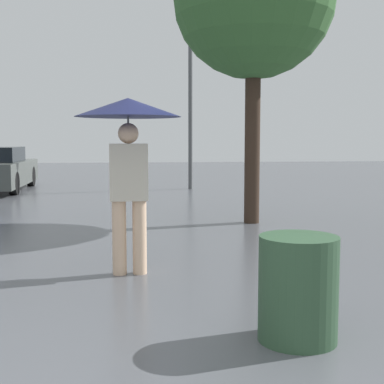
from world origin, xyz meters
name	(u,v)px	position (x,y,z in m)	size (l,w,h in m)	color
pedestrian	(128,132)	(0.12, 3.67, 1.42)	(1.05, 1.05, 1.76)	beige
street_lamp	(190,76)	(1.92, 12.80, 3.05)	(0.32, 0.32, 4.66)	#515456
trash_bin	(298,289)	(1.21, 1.72, 0.36)	(0.53, 0.53, 0.71)	#2D4C33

